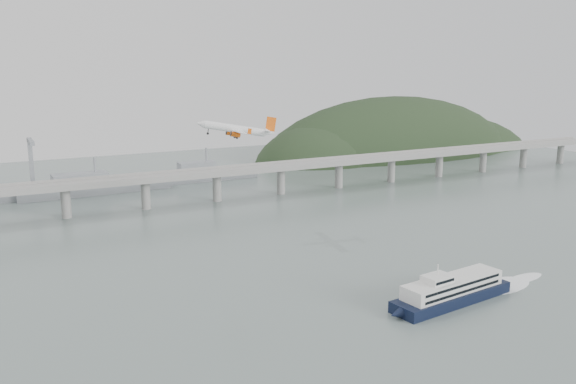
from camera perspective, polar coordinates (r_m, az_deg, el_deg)
ground at (r=248.49m, az=5.99°, el=-10.53°), size 900.00×900.00×0.00m
bridge at (r=417.75m, az=-9.40°, el=1.22°), size 800.00×22.00×23.90m
headland at (r=675.72m, az=10.62°, el=2.12°), size 365.00×155.00×156.00m
ferry at (r=257.68m, az=15.09°, el=-8.90°), size 94.28×24.35×17.80m
airliner at (r=321.15m, az=-4.81°, el=5.87°), size 43.06×39.47×11.44m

